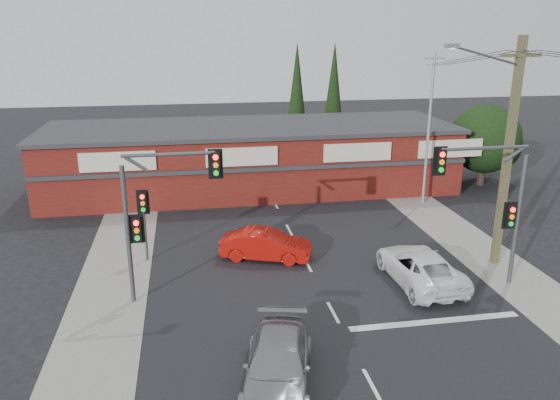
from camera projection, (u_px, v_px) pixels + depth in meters
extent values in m
plane|color=black|center=(332.00, 310.00, 20.81)|extent=(120.00, 120.00, 0.00)
cube|color=black|center=(304.00, 258.00, 25.50)|extent=(14.00, 70.00, 0.01)
cube|color=gray|center=(116.00, 271.00, 24.11)|extent=(3.00, 70.00, 0.02)
cube|color=gray|center=(472.00, 246.00, 26.89)|extent=(3.00, 70.00, 0.02)
cube|color=silver|center=(435.00, 321.00, 19.97)|extent=(6.50, 0.35, 0.01)
imported|color=white|center=(420.00, 266.00, 22.87)|extent=(2.55, 5.22, 1.43)
imported|color=gray|center=(278.00, 365.00, 16.23)|extent=(3.05, 5.18, 1.41)
imported|color=#AE110A|center=(266.00, 245.00, 25.20)|extent=(4.41, 2.76, 1.37)
cube|color=silver|center=(372.00, 385.00, 16.42)|extent=(0.12, 1.60, 0.01)
cube|color=silver|center=(333.00, 312.00, 20.59)|extent=(0.12, 1.60, 0.01)
cube|color=silver|center=(307.00, 264.00, 24.77)|extent=(0.12, 1.60, 0.01)
cube|color=silver|center=(289.00, 230.00, 28.94)|extent=(0.12, 1.60, 0.01)
cube|color=silver|center=(275.00, 204.00, 33.11)|extent=(0.12, 1.60, 0.01)
cube|color=silver|center=(265.00, 184.00, 37.28)|extent=(0.12, 1.60, 0.01)
cube|color=#541510|center=(251.00, 159.00, 36.00)|extent=(26.00, 8.00, 4.00)
cube|color=#2D2D30|center=(250.00, 127.00, 35.36)|extent=(26.40, 8.40, 0.25)
cube|color=beige|center=(118.00, 162.00, 30.56)|extent=(4.20, 0.12, 1.10)
cube|color=beige|center=(242.00, 157.00, 31.70)|extent=(4.20, 0.12, 1.10)
cube|color=beige|center=(358.00, 152.00, 32.84)|extent=(4.20, 0.12, 1.10)
cube|color=beige|center=(450.00, 149.00, 33.82)|extent=(4.20, 0.12, 1.10)
cube|color=#2D2D30|center=(259.00, 169.00, 32.06)|extent=(26.00, 0.15, 0.25)
cylinder|color=#2D2116|center=(482.00, 172.00, 36.98)|extent=(0.50, 0.50, 1.80)
sphere|color=black|center=(485.00, 139.00, 36.29)|extent=(4.60, 4.60, 4.60)
sphere|color=black|center=(497.00, 145.00, 37.68)|extent=(3.40, 3.40, 3.40)
sphere|color=black|center=(456.00, 148.00, 37.66)|extent=(2.80, 2.80, 2.80)
cylinder|color=#2D2116|center=(296.00, 149.00, 43.61)|extent=(0.24, 0.24, 2.00)
cone|color=black|center=(297.00, 92.00, 42.24)|extent=(1.80, 1.80, 7.50)
cylinder|color=#2D2116|center=(332.00, 142.00, 46.06)|extent=(0.24, 0.24, 2.00)
cone|color=black|center=(334.00, 88.00, 44.69)|extent=(1.80, 1.80, 7.50)
cylinder|color=#47494C|center=(128.00, 236.00, 20.63)|extent=(0.18, 0.18, 5.50)
cylinder|color=#47494C|center=(169.00, 154.00, 19.97)|extent=(3.40, 0.14, 0.14)
cylinder|color=#47494C|center=(136.00, 164.00, 19.86)|extent=(0.82, 0.14, 0.63)
cube|color=black|center=(216.00, 164.00, 20.38)|extent=(0.32, 0.22, 0.95)
cube|color=black|center=(215.00, 164.00, 20.45)|extent=(0.55, 0.04, 1.15)
cylinder|color=#FF0C07|center=(216.00, 157.00, 20.17)|extent=(0.20, 0.06, 0.20)
cylinder|color=orange|center=(216.00, 165.00, 20.26)|extent=(0.20, 0.06, 0.20)
cylinder|color=#0CE526|center=(216.00, 173.00, 20.35)|extent=(0.20, 0.06, 0.20)
cube|color=black|center=(137.00, 229.00, 20.61)|extent=(0.32, 0.22, 0.95)
cube|color=black|center=(137.00, 229.00, 20.68)|extent=(0.55, 0.04, 1.15)
cylinder|color=#FF0C07|center=(136.00, 223.00, 20.40)|extent=(0.20, 0.06, 0.20)
cylinder|color=orange|center=(137.00, 231.00, 20.49)|extent=(0.20, 0.06, 0.20)
cylinder|color=#0CE526|center=(137.00, 238.00, 20.58)|extent=(0.20, 0.06, 0.20)
cylinder|color=#47494C|center=(517.00, 221.00, 22.22)|extent=(0.18, 0.18, 5.50)
cylinder|color=#47494C|center=(485.00, 148.00, 20.99)|extent=(3.60, 0.14, 0.14)
cylinder|color=#47494C|center=(514.00, 155.00, 21.28)|extent=(0.82, 0.14, 0.63)
cube|color=black|center=(440.00, 161.00, 20.83)|extent=(0.32, 0.22, 0.95)
cube|color=black|center=(440.00, 161.00, 20.89)|extent=(0.55, 0.04, 1.15)
cylinder|color=#FF0C07|center=(443.00, 155.00, 20.61)|extent=(0.20, 0.06, 0.20)
cylinder|color=orange|center=(442.00, 162.00, 20.71)|extent=(0.20, 0.06, 0.20)
cylinder|color=#0CE526|center=(441.00, 170.00, 20.80)|extent=(0.20, 0.06, 0.20)
cube|color=black|center=(510.00, 216.00, 22.09)|extent=(0.32, 0.22, 0.95)
cube|color=black|center=(509.00, 215.00, 22.15)|extent=(0.55, 0.04, 1.15)
cylinder|color=#FF0C07|center=(513.00, 210.00, 21.87)|extent=(0.20, 0.06, 0.20)
cylinder|color=orange|center=(512.00, 217.00, 21.96)|extent=(0.20, 0.06, 0.20)
cylinder|color=#0CE526|center=(511.00, 224.00, 22.06)|extent=(0.20, 0.06, 0.20)
cylinder|color=#47494C|center=(145.00, 230.00, 24.81)|extent=(0.12, 0.12, 3.00)
cube|color=black|center=(143.00, 202.00, 24.42)|extent=(0.32, 0.22, 0.95)
cube|color=black|center=(143.00, 202.00, 24.48)|extent=(0.55, 0.04, 1.15)
cylinder|color=#FF0C07|center=(142.00, 197.00, 24.20)|extent=(0.20, 0.06, 0.20)
cylinder|color=orange|center=(143.00, 203.00, 24.30)|extent=(0.20, 0.06, 0.20)
cylinder|color=#0CE526|center=(143.00, 210.00, 24.39)|extent=(0.20, 0.06, 0.20)
cube|color=brown|center=(508.00, 156.00, 23.50)|extent=(0.30, 0.30, 10.00)
cube|color=brown|center=(521.00, 55.00, 22.22)|extent=(1.80, 0.14, 0.14)
cylinder|color=#47494C|center=(487.00, 56.00, 21.82)|extent=(3.23, 0.39, 0.89)
cube|color=slate|center=(452.00, 46.00, 21.30)|extent=(0.55, 0.25, 0.18)
cylinder|color=silver|center=(452.00, 48.00, 21.33)|extent=(0.28, 0.28, 0.05)
cylinder|color=gray|center=(429.00, 130.00, 32.18)|extent=(0.16, 0.16, 9.00)
cube|color=gray|center=(435.00, 58.00, 30.93)|extent=(1.20, 0.10, 0.10)
cylinder|color=black|center=(459.00, 59.00, 26.51)|extent=(0.73, 9.01, 1.22)
cylinder|color=black|center=(470.00, 59.00, 26.61)|extent=(0.52, 9.00, 1.22)
cylinder|color=black|center=(482.00, 59.00, 26.71)|extent=(0.31, 9.00, 1.22)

